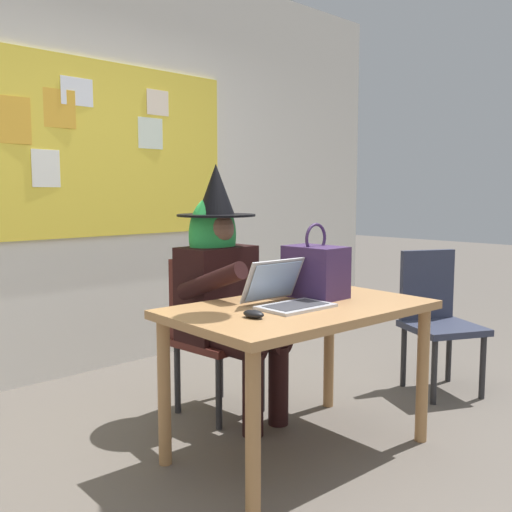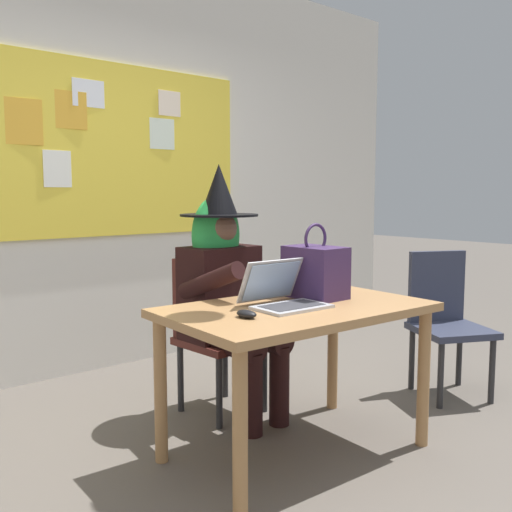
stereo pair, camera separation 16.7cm
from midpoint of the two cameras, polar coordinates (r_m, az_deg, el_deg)
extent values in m
plane|color=#5B544C|center=(2.80, 5.23, -20.31)|extent=(24.00, 24.00, 0.00)
cube|color=silver|center=(4.17, -15.25, 9.25)|extent=(6.28, 0.10, 2.97)
cube|color=yellow|center=(4.12, -14.89, 10.22)|extent=(2.40, 0.02, 1.20)
cube|color=white|center=(4.00, -17.95, 8.22)|extent=(0.19, 0.01, 0.24)
cube|color=white|center=(4.15, -15.13, 15.31)|extent=(0.23, 0.01, 0.18)
cube|color=white|center=(4.40, -8.20, 11.89)|extent=(0.21, 0.01, 0.22)
cube|color=#F4E0C6|center=(4.46, -7.47, 14.76)|extent=(0.19, 0.01, 0.18)
cube|color=gold|center=(4.08, -16.79, 13.70)|extent=(0.23, 0.01, 0.25)
cube|color=gold|center=(3.95, -20.86, 12.35)|extent=(0.23, 0.01, 0.29)
cube|color=#A37547|center=(2.73, 5.82, -5.33)|extent=(1.28, 0.82, 0.04)
cylinder|color=#A37547|center=(2.27, 0.62, -17.44)|extent=(0.06, 0.06, 0.68)
cylinder|color=#A37547|center=(3.04, 17.81, -11.46)|extent=(0.06, 0.06, 0.68)
cylinder|color=#A37547|center=(2.76, -7.69, -13.09)|extent=(0.06, 0.06, 0.68)
cylinder|color=#A37547|center=(3.42, 9.01, -9.23)|extent=(0.06, 0.06, 0.68)
cube|color=#4C1E19|center=(3.31, -1.92, -8.42)|extent=(0.44, 0.44, 0.04)
cube|color=#4C1E19|center=(3.39, -4.11, -3.82)|extent=(0.38, 0.06, 0.45)
cylinder|color=#262628|center=(3.37, 2.27, -12.00)|extent=(0.04, 0.04, 0.39)
cylinder|color=#262628|center=(3.14, -2.11, -13.37)|extent=(0.04, 0.04, 0.39)
cylinder|color=#262628|center=(3.60, -1.73, -10.78)|extent=(0.04, 0.04, 0.39)
cylinder|color=#262628|center=(3.39, -6.06, -11.92)|extent=(0.04, 0.04, 0.39)
cylinder|color=black|center=(3.19, 3.86, -12.71)|extent=(0.11, 0.11, 0.43)
cylinder|color=black|center=(3.05, 1.22, -13.58)|extent=(0.11, 0.11, 0.43)
cylinder|color=black|center=(3.23, 1.68, -7.88)|extent=(0.17, 0.43, 0.15)
cylinder|color=black|center=(3.09, -0.97, -8.50)|extent=(0.17, 0.43, 0.15)
cube|color=black|center=(3.26, -2.16, -3.59)|extent=(0.43, 0.28, 0.52)
cylinder|color=black|center=(3.25, 3.83, -1.59)|extent=(0.11, 0.47, 0.24)
cylinder|color=black|center=(2.91, -2.91, -2.52)|extent=(0.11, 0.47, 0.24)
sphere|color=brown|center=(3.22, -2.19, 2.73)|extent=(0.20, 0.20, 0.20)
ellipsoid|color=green|center=(3.25, -2.53, 2.05)|extent=(0.31, 0.23, 0.44)
cylinder|color=black|center=(3.22, -2.19, 4.06)|extent=(0.44, 0.44, 0.01)
cone|color=black|center=(3.21, -2.20, 6.59)|extent=(0.21, 0.21, 0.28)
cube|color=#B7B7BC|center=(2.66, 5.39, -5.06)|extent=(0.35, 0.23, 0.01)
cube|color=#333338|center=(2.66, 5.39, -4.89)|extent=(0.29, 0.17, 0.00)
cube|color=#B7B7BC|center=(2.75, 3.18, -2.39)|extent=(0.34, 0.11, 0.20)
cube|color=#99B7E0|center=(2.75, 3.31, -2.50)|extent=(0.30, 0.10, 0.18)
ellipsoid|color=black|center=(2.45, 1.00, -5.77)|extent=(0.07, 0.11, 0.03)
cube|color=#38234C|center=(2.92, 7.51, -1.61)|extent=(0.20, 0.30, 0.26)
torus|color=#38234C|center=(2.90, 7.56, 1.72)|extent=(0.16, 0.02, 0.16)
cube|color=#2D3347|center=(3.77, 20.04, -6.95)|extent=(0.57, 0.57, 0.04)
cube|color=#2D3347|center=(3.88, 18.64, -2.84)|extent=(0.35, 0.21, 0.45)
cylinder|color=#262628|center=(3.79, 23.53, -10.43)|extent=(0.04, 0.04, 0.39)
cylinder|color=#262628|center=(3.60, 19.12, -11.12)|extent=(0.04, 0.04, 0.39)
cylinder|color=#262628|center=(4.05, 20.62, -9.22)|extent=(0.04, 0.04, 0.39)
cylinder|color=#262628|center=(3.88, 16.39, -9.77)|extent=(0.04, 0.04, 0.39)
camera|label=1|loc=(0.08, -88.38, 0.18)|focal=40.38mm
camera|label=2|loc=(0.08, 91.62, -0.18)|focal=40.38mm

